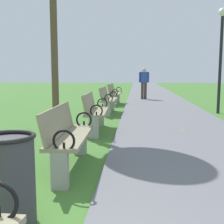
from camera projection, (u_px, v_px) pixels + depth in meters
name	position (u px, v px, depth m)	size (l,w,h in m)	color
paved_walkway	(152.00, 94.00, 18.79)	(2.94, 44.00, 0.02)	slate
park_bench_2	(68.00, 136.00, 4.14)	(0.51, 1.61, 0.90)	gray
park_bench_3	(95.00, 111.00, 6.80)	(0.53, 1.62, 0.90)	gray
park_bench_4	(108.00, 99.00, 9.82)	(0.50, 1.61, 0.90)	gray
park_bench_5	(114.00, 93.00, 12.67)	(0.55, 1.62, 0.90)	gray
pedestrian_walking	(144.00, 82.00, 15.03)	(0.53, 0.26, 1.62)	#3D3328
trash_bin	(10.00, 180.00, 2.59)	(0.48, 0.48, 0.84)	#38383D
lamp_post	(221.00, 44.00, 9.63)	(0.28, 0.28, 3.48)	black
scattered_leaves	(89.00, 131.00, 6.87)	(3.69, 13.04, 0.02)	#BC842D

